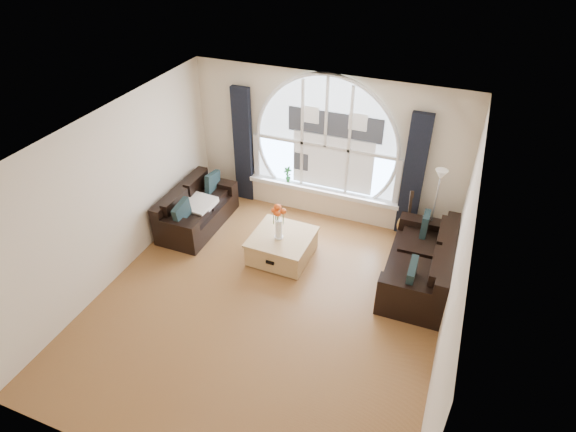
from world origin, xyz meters
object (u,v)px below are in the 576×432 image
at_px(floor_lamp, 433,213).
at_px(potted_plant, 288,174).
at_px(vase_flowers, 279,218).
at_px(coffee_chest, 282,245).
at_px(sofa_right, 419,262).
at_px(sofa_left, 197,207).
at_px(guitar, 409,214).

height_order(floor_lamp, potted_plant, floor_lamp).
height_order(vase_flowers, potted_plant, vase_flowers).
height_order(coffee_chest, vase_flowers, vase_flowers).
bearing_deg(sofa_right, sofa_left, 178.19).
distance_m(sofa_right, potted_plant, 3.03).
distance_m(coffee_chest, potted_plant, 1.66).
bearing_deg(sofa_left, floor_lamp, 10.84).
height_order(sofa_right, vase_flowers, vase_flowers).
relative_size(sofa_right, coffee_chest, 1.92).
bearing_deg(guitar, potted_plant, 152.61).
relative_size(coffee_chest, guitar, 0.93).
bearing_deg(coffee_chest, potted_plant, 109.40).
xyz_separation_m(coffee_chest, guitar, (1.86, 1.28, 0.29)).
height_order(sofa_left, vase_flowers, vase_flowers).
relative_size(vase_flowers, potted_plant, 2.26).
height_order(vase_flowers, floor_lamp, floor_lamp).
xyz_separation_m(coffee_chest, potted_plant, (-0.49, 1.51, 0.46)).
bearing_deg(vase_flowers, potted_plant, 106.43).
height_order(floor_lamp, guitar, floor_lamp).
bearing_deg(sofa_right, guitar, 108.14).
relative_size(sofa_right, floor_lamp, 1.18).
distance_m(vase_flowers, potted_plant, 1.64).
bearing_deg(potted_plant, vase_flowers, -73.57).
xyz_separation_m(sofa_left, coffee_chest, (1.79, -0.29, -0.16)).
distance_m(guitar, potted_plant, 2.37).
relative_size(sofa_left, sofa_right, 0.88).
xyz_separation_m(sofa_left, guitar, (3.65, 0.99, 0.13)).
xyz_separation_m(sofa_right, potted_plant, (-2.72, 1.30, 0.30)).
xyz_separation_m(coffee_chest, floor_lamp, (2.25, 1.06, 0.56)).
bearing_deg(coffee_chest, guitar, 35.85).
bearing_deg(potted_plant, guitar, -5.61).
bearing_deg(guitar, coffee_chest, -167.24).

